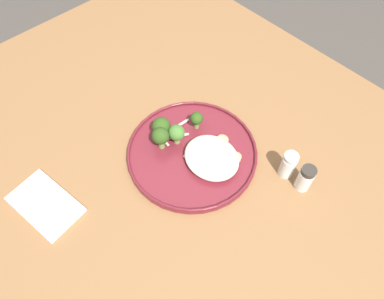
# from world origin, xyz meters

# --- Properties ---
(ground) EXTENTS (6.00, 6.00, 0.00)m
(ground) POSITION_xyz_m (0.00, 0.00, 0.00)
(ground) COLOR #47423D
(wooden_dining_table) EXTENTS (1.40, 1.00, 0.74)m
(wooden_dining_table) POSITION_xyz_m (0.00, 0.00, 0.66)
(wooden_dining_table) COLOR brown
(wooden_dining_table) RESTS_ON ground
(dinner_plate) EXTENTS (0.29, 0.29, 0.02)m
(dinner_plate) POSITION_xyz_m (-0.05, 0.01, 0.75)
(dinner_plate) COLOR maroon
(dinner_plate) RESTS_ON wooden_dining_table
(noodle_bed) EXTENTS (0.13, 0.11, 0.03)m
(noodle_bed) POSITION_xyz_m (-0.01, 0.02, 0.77)
(noodle_bed) COLOR beige
(noodle_bed) RESTS_ON dinner_plate
(seared_scallop_center_golden) EXTENTS (0.04, 0.04, 0.01)m
(seared_scallop_center_golden) POSITION_xyz_m (-0.00, -0.01, 0.76)
(seared_scallop_center_golden) COLOR beige
(seared_scallop_center_golden) RESTS_ON dinner_plate
(seared_scallop_left_edge) EXTENTS (0.02, 0.02, 0.01)m
(seared_scallop_left_edge) POSITION_xyz_m (0.03, 0.06, 0.76)
(seared_scallop_left_edge) COLOR beige
(seared_scallop_left_edge) RESTS_ON dinner_plate
(seared_scallop_tiny_bay) EXTENTS (0.03, 0.03, 0.01)m
(seared_scallop_tiny_bay) POSITION_xyz_m (0.02, 0.03, 0.76)
(seared_scallop_tiny_bay) COLOR #E5C689
(seared_scallop_tiny_bay) RESTS_ON dinner_plate
(seared_scallop_front_small) EXTENTS (0.03, 0.03, 0.01)m
(seared_scallop_front_small) POSITION_xyz_m (-0.02, 0.07, 0.76)
(seared_scallop_front_small) COLOR beige
(seared_scallop_front_small) RESTS_ON dinner_plate
(broccoli_floret_front_edge) EXTENTS (0.04, 0.04, 0.05)m
(broccoli_floret_front_edge) POSITION_xyz_m (-0.10, 0.00, 0.78)
(broccoli_floret_front_edge) COLOR #89A356
(broccoli_floret_front_edge) RESTS_ON dinner_plate
(broccoli_floret_left_leaning) EXTENTS (0.04, 0.04, 0.06)m
(broccoli_floret_left_leaning) POSITION_xyz_m (-0.11, -0.03, 0.79)
(broccoli_floret_left_leaning) COLOR #7A994C
(broccoli_floret_left_leaning) RESTS_ON dinner_plate
(broccoli_floret_split_head) EXTENTS (0.03, 0.03, 0.05)m
(broccoli_floret_split_head) POSITION_xyz_m (-0.10, 0.06, 0.78)
(broccoli_floret_split_head) COLOR #7A994C
(broccoli_floret_split_head) RESTS_ON dinner_plate
(broccoli_floret_small_sprig) EXTENTS (0.04, 0.04, 0.06)m
(broccoli_floret_small_sprig) POSITION_xyz_m (-0.13, -0.01, 0.78)
(broccoli_floret_small_sprig) COLOR #89A356
(broccoli_floret_small_sprig) RESTS_ON dinner_plate
(onion_sliver_short_strip) EXTENTS (0.04, 0.01, 0.00)m
(onion_sliver_short_strip) POSITION_xyz_m (-0.12, -0.02, 0.75)
(onion_sliver_short_strip) COLOR silver
(onion_sliver_short_strip) RESTS_ON dinner_plate
(onion_sliver_pale_crescent) EXTENTS (0.01, 0.04, 0.00)m
(onion_sliver_pale_crescent) POSITION_xyz_m (-0.12, 0.04, 0.75)
(onion_sliver_pale_crescent) COLOR silver
(onion_sliver_pale_crescent) RESTS_ON dinner_plate
(onion_sliver_long_sliver) EXTENTS (0.01, 0.04, 0.00)m
(onion_sliver_long_sliver) POSITION_xyz_m (-0.06, -0.00, 0.75)
(onion_sliver_long_sliver) COLOR silver
(onion_sliver_long_sliver) RESTS_ON dinner_plate
(onion_sliver_curled_piece) EXTENTS (0.03, 0.05, 0.00)m
(onion_sliver_curled_piece) POSITION_xyz_m (-0.10, 0.01, 0.75)
(onion_sliver_curled_piece) COLOR silver
(onion_sliver_curled_piece) RESTS_ON dinner_plate
(folded_napkin) EXTENTS (0.16, 0.11, 0.01)m
(folded_napkin) POSITION_xyz_m (-0.17, -0.30, 0.74)
(folded_napkin) COLOR white
(folded_napkin) RESTS_ON wooden_dining_table
(salt_shaker) EXTENTS (0.03, 0.03, 0.07)m
(salt_shaker) POSITION_xyz_m (0.12, 0.12, 0.77)
(salt_shaker) COLOR white
(salt_shaker) RESTS_ON wooden_dining_table
(pepper_shaker) EXTENTS (0.03, 0.03, 0.07)m
(pepper_shaker) POSITION_xyz_m (0.16, 0.12, 0.77)
(pepper_shaker) COLOR white
(pepper_shaker) RESTS_ON wooden_dining_table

